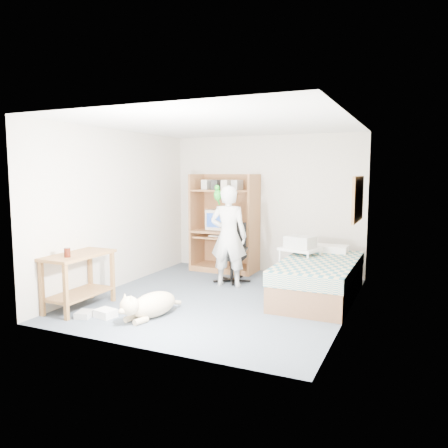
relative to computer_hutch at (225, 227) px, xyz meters
name	(u,v)px	position (x,y,z in m)	size (l,w,h in m)	color
floor	(221,298)	(0.70, -1.74, -0.82)	(4.00, 4.00, 0.00)	#414A59
wall_back	(266,204)	(0.70, 0.26, 0.43)	(3.60, 0.02, 2.50)	beige
wall_right	(350,219)	(2.50, -1.74, 0.43)	(0.02, 4.00, 2.50)	beige
wall_left	(118,209)	(-1.10, -1.74, 0.43)	(0.02, 4.00, 2.50)	beige
ceiling	(220,124)	(0.70, -1.74, 1.68)	(3.60, 4.00, 0.02)	white
computer_hutch	(225,227)	(0.00, 0.00, 0.00)	(1.20, 0.63, 1.80)	brown
bed	(319,279)	(2.00, -1.12, -0.53)	(1.02, 2.02, 0.66)	brown
side_desk	(79,272)	(-0.85, -2.94, -0.33)	(0.50, 1.00, 0.75)	brown
corkboard	(358,199)	(2.47, -0.84, 0.63)	(0.04, 0.94, 0.66)	#8F6140
office_chair	(233,261)	(0.46, -0.74, -0.47)	(0.55, 0.55, 0.98)	black
person	(229,236)	(0.52, -1.04, -0.01)	(0.59, 0.39, 1.63)	silver
parrot	(218,194)	(0.32, -1.02, 0.67)	(0.12, 0.21, 0.33)	#138818
dog	(150,305)	(0.24, -2.87, -0.65)	(0.49, 1.01, 0.39)	beige
printer_cart	(300,262)	(1.62, -0.79, -0.38)	(0.66, 0.58, 0.67)	white
printer	(300,242)	(1.62, -0.79, -0.06)	(0.42, 0.32, 0.18)	#B5B6B1
crt_monitor	(220,219)	(-0.12, 0.01, 0.14)	(0.42, 0.45, 0.37)	beige
keyboard	(221,236)	(-0.01, -0.16, -0.15)	(0.45, 0.16, 0.03)	beige
pencil_cup	(239,228)	(0.31, -0.09, 0.00)	(0.08, 0.08, 0.12)	gold
drink_glass	(67,253)	(-0.80, -3.18, -0.01)	(0.08, 0.08, 0.12)	#3C1209
floor_box_a	(106,313)	(-0.29, -3.09, -0.77)	(0.25, 0.20, 0.10)	white
floor_box_b	(84,314)	(-0.53, -3.21, -0.78)	(0.18, 0.22, 0.08)	#B5B5B0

